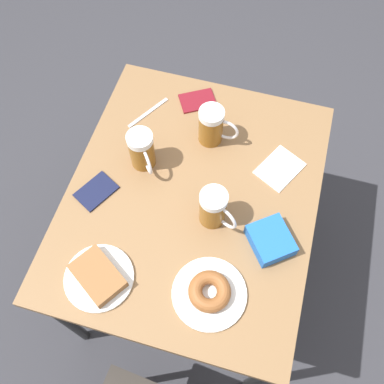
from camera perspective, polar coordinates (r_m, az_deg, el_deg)
name	(u,v)px	position (r m, az deg, el deg)	size (l,w,h in m)	color
ground_plane	(192,264)	(2.05, 0.00, -9.62)	(8.00, 8.00, 0.00)	#333338
table	(192,203)	(1.44, 0.00, -1.54)	(0.80, 0.96, 0.72)	olive
plate_with_cake	(98,277)	(1.30, -12.39, -10.96)	(0.21, 0.21, 0.04)	white
plate_with_donut	(209,292)	(1.25, 2.34, -13.22)	(0.22, 0.22, 0.05)	white
beer_mug_left	(213,126)	(1.44, 2.85, 8.77)	(0.13, 0.08, 0.15)	#8C5619
beer_mug_center	(214,208)	(1.29, 2.92, -2.15)	(0.13, 0.09, 0.15)	#8C5619
beer_mug_right	(142,150)	(1.40, -6.68, 5.55)	(0.10, 0.12, 0.15)	#8C5619
napkin_folded	(280,168)	(1.46, 11.60, 3.10)	(0.17, 0.18, 0.00)	white
fork	(148,113)	(1.57, -5.85, 10.49)	(0.10, 0.16, 0.00)	silver
passport_near_edge	(96,191)	(1.42, -12.66, 0.10)	(0.14, 0.15, 0.01)	#141938
passport_far_edge	(198,101)	(1.60, 0.76, 12.08)	(0.15, 0.14, 0.01)	maroon
blue_pouch	(271,240)	(1.32, 10.44, -6.33)	(0.17, 0.17, 0.05)	blue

